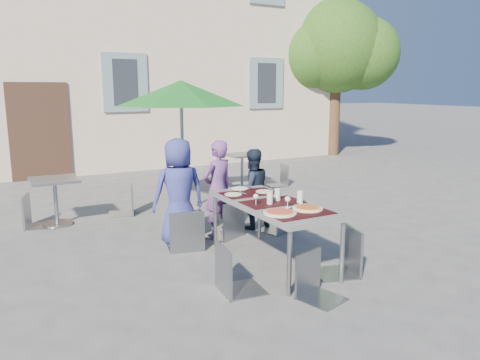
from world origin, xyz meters
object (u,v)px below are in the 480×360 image
dining_table (272,207)px  cafe_table_1 (242,165)px  bg_chair_l_1 (224,166)px  pizza_near_left (280,212)px  bg_chair_r_0 (125,182)px  pizza_near_right (308,208)px  chair_1 (228,196)px  child_0 (179,192)px  child_2 (252,189)px  chair_2 (280,196)px  chair_0 (185,205)px  child_1 (218,189)px  chair_3 (233,239)px  patio_umbrella (181,95)px  chair_4 (346,224)px  chair_5 (316,249)px  cafe_table_0 (55,194)px  bg_chair_r_1 (281,162)px  bg_chair_l_0 (32,192)px

dining_table → cafe_table_1: size_ratio=2.72×
bg_chair_l_1 → cafe_table_1: bearing=27.2°
pizza_near_left → bg_chair_r_0: bg_chair_r_0 is taller
pizza_near_right → chair_1: bearing=96.7°
child_0 → child_2: bearing=-168.8°
pizza_near_left → chair_2: bearing=56.6°
pizza_near_left → chair_0: 1.50m
dining_table → bg_chair_r_0: size_ratio=2.00×
child_1 → bg_chair_l_1: (1.41, 2.65, -0.18)m
pizza_near_left → chair_3: (-0.59, -0.03, -0.20)m
cafe_table_1 → chair_2: bearing=-109.2°
chair_3 → patio_umbrella: 3.52m
chair_4 → patio_umbrella: 3.64m
chair_5 → patio_umbrella: (0.03, 3.65, 1.46)m
chair_5 → cafe_table_0: (-1.94, 3.91, -0.02)m
child_0 → chair_3: (-0.08, -1.72, -0.14)m
chair_0 → bg_chair_r_1: bearing=40.7°
patio_umbrella → chair_4: bearing=-79.2°
child_0 → chair_0: bearing=87.9°
chair_0 → patio_umbrella: size_ratio=0.46×
dining_table → child_0: size_ratio=1.29×
cafe_table_0 → chair_3: bearing=-69.7°
chair_1 → patio_umbrella: patio_umbrella is taller
cafe_table_1 → pizza_near_left: bearing=-114.1°
child_0 → bg_chair_l_0: (-1.67, 1.75, -0.17)m
patio_umbrella → chair_3: bearing=-102.7°
chair_4 → dining_table: bearing=129.1°
cafe_table_0 → pizza_near_right: bearing=-56.6°
pizza_near_right → bg_chair_l_1: (1.12, 4.35, -0.26)m
bg_chair_l_0 → cafe_table_1: (4.25, 1.23, -0.11)m
bg_chair_l_0 → chair_3: bearing=-65.5°
dining_table → chair_1: (-0.02, 1.12, -0.10)m
chair_5 → chair_4: bearing=27.1°
child_2 → chair_1: (-0.53, -0.26, 0.00)m
chair_0 → chair_5: bearing=-72.1°
child_1 → child_2: (0.63, 0.14, -0.09)m
dining_table → patio_umbrella: (-0.09, 2.64, 1.27)m
child_1 → bg_chair_r_0: child_1 is taller
chair_5 → patio_umbrella: size_ratio=0.40×
child_0 → child_1: (0.59, 0.03, -0.03)m
dining_table → bg_chair_l_0: 3.80m
patio_umbrella → bg_chair_r_1: 3.25m
chair_5 → chair_3: bearing=143.8°
patio_umbrella → cafe_table_0: (-1.98, 0.26, -1.48)m
dining_table → bg_chair_l_0: size_ratio=1.96×
cafe_table_0 → bg_chair_r_1: bg_chair_r_1 is taller
bg_chair_l_0 → pizza_near_right: bearing=-53.4°
chair_5 → bg_chair_l_1: 5.09m
dining_table → cafe_table_0: 3.57m
pizza_near_left → patio_umbrella: patio_umbrella is taller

